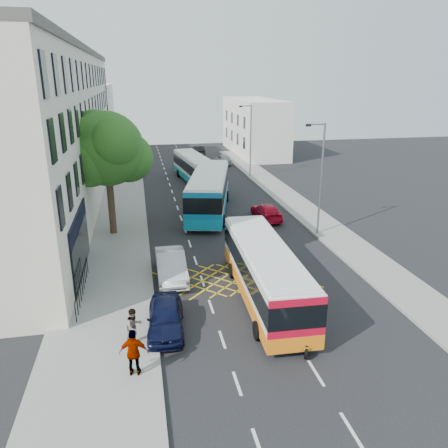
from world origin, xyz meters
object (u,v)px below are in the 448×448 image
bus_far (194,168)px  parked_car_silver (171,266)px  bus_near (265,272)px  red_hatchback (267,212)px  lamp_near (320,174)px  distant_car_grey (187,164)px  pedestrian_near (134,327)px  lamp_far (250,137)px  motorbike (305,330)px  distant_car_silver (223,159)px  parked_car_blue (166,317)px  bus_mid (209,191)px  pedestrian_far (134,353)px  street_tree (107,150)px  distant_car_dark (198,150)px

bus_far → parked_car_silver: bus_far is taller
bus_near → bus_far: bus_near is taller
red_hatchback → lamp_near: bearing=119.0°
distant_car_grey → pedestrian_near: size_ratio=2.91×
lamp_far → pedestrian_near: size_ratio=4.78×
motorbike → distant_car_grey: motorbike is taller
lamp_far → red_hatchback: bearing=-99.1°
lamp_far → motorbike: (-6.03, -33.30, -3.73)m
distant_car_silver → parked_car_silver: bearing=72.5°
red_hatchback → pedestrian_near: bearing=55.7°
lamp_near → parked_car_blue: lamp_near is taller
bus_mid → motorbike: 20.62m
parked_car_blue → distant_car_silver: size_ratio=1.00×
pedestrian_near → parked_car_silver: bearing=39.0°
bus_far → pedestrian_far: (-6.62, -32.89, -0.41)m
bus_far → red_hatchback: bus_far is taller
distant_car_grey → lamp_near: bearing=-82.9°
motorbike → pedestrian_near: (-7.16, 1.53, 0.10)m
motorbike → pedestrian_near: 7.32m
red_hatchback → pedestrian_far: pedestrian_far is taller
parked_car_blue → red_hatchback: bearing=62.7°
parked_car_silver → distant_car_grey: (4.51, 31.32, -0.10)m
parked_car_silver → red_hatchback: (8.58, 9.61, -0.14)m
bus_near → parked_car_silver: size_ratio=2.27×
street_tree → red_hatchback: (12.19, 1.42, -5.66)m
red_hatchback → distant_car_dark: (-1.18, 31.79, 0.06)m
lamp_far → parked_car_blue: (-11.80, -30.73, -3.93)m
distant_car_dark → pedestrian_far: size_ratio=2.18×
distant_car_silver → distant_car_dark: (-2.24, 8.10, 0.01)m
lamp_near → distant_car_silver: bearing=93.0°
lamp_near → distant_car_grey: (-6.59, 26.09, -3.94)m
bus_far → distant_car_grey: (-0.01, 7.07, -0.86)m
bus_far → parked_car_blue: (-5.22, -29.75, -0.84)m
bus_near → distant_car_dark: bus_near is taller
bus_mid → parked_car_silver: 13.26m
pedestrian_near → lamp_far: bearing=34.2°
pedestrian_far → parked_car_silver: bearing=-94.6°
bus_mid → bus_far: size_ratio=1.19×
bus_near → motorbike: bus_near is taller
parked_car_silver → bus_mid: bearing=71.0°
motorbike → distant_car_dark: size_ratio=0.49×
bus_near → parked_car_blue: size_ratio=2.63×
pedestrian_near → parked_car_blue: bearing=3.5°
street_tree → pedestrian_far: (1.51, -16.83, -5.17)m
bus_far → pedestrian_near: 31.51m
bus_mid → distant_car_grey: size_ratio=2.58×
motorbike → parked_car_silver: size_ratio=0.44×
lamp_near → parked_car_silver: 12.85m
parked_car_blue → distant_car_dark: distant_car_dark is taller
street_tree → pedestrian_far: 17.67m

